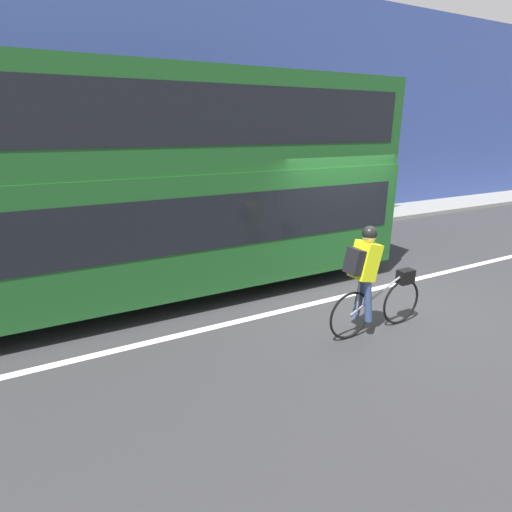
% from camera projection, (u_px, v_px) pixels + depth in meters
% --- Properties ---
extents(ground_plane, '(80.00, 80.00, 0.00)m').
position_uv_depth(ground_plane, '(358.00, 295.00, 7.49)').
color(ground_plane, '#2D2D30').
extents(road_center_line, '(50.00, 0.14, 0.01)m').
position_uv_depth(road_center_line, '(355.00, 294.00, 7.56)').
color(road_center_line, silver).
rests_on(road_center_line, ground_plane).
extents(sidewalk_curb, '(60.00, 1.81, 0.13)m').
position_uv_depth(sidewalk_curb, '(240.00, 231.00, 11.81)').
color(sidewalk_curb, gray).
rests_on(sidewalk_curb, ground_plane).
extents(building_facade, '(60.00, 0.30, 6.95)m').
position_uv_depth(building_facade, '(223.00, 110.00, 11.65)').
color(building_facade, '#33478C').
rests_on(building_facade, ground_plane).
extents(bus, '(11.86, 2.54, 3.89)m').
position_uv_depth(bus, '(66.00, 182.00, 6.35)').
color(bus, black).
rests_on(bus, ground_plane).
extents(cyclist_on_bike, '(1.78, 0.32, 1.70)m').
position_uv_depth(cyclist_on_bike, '(371.00, 278.00, 5.84)').
color(cyclist_on_bike, black).
rests_on(cyclist_on_bike, ground_plane).
extents(trash_bin, '(0.44, 0.44, 0.92)m').
position_uv_depth(trash_bin, '(104.00, 229.00, 9.91)').
color(trash_bin, '#194C23').
rests_on(trash_bin, sidewalk_curb).
extents(street_sign_post, '(0.36, 0.09, 2.79)m').
position_uv_depth(street_sign_post, '(390.00, 168.00, 13.73)').
color(street_sign_post, '#59595B').
rests_on(street_sign_post, sidewalk_curb).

